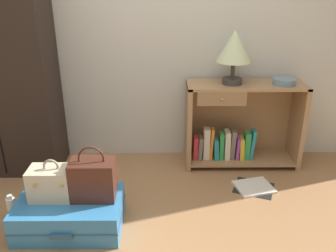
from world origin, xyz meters
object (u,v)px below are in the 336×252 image
Objects in this scene: bookshelf at (238,126)px; bottle at (12,209)px; handbag at (93,179)px; table_lamp at (234,48)px; bowl at (284,81)px; suitcase_large at (70,213)px; open_book_on_floor at (254,187)px; train_case at (53,183)px.

bookshelf is 4.89× the size of bottle.
bottle is (-0.61, 0.04, -0.27)m from handbag.
bookshelf is 0.72m from table_lamp.
suitcase_large is at bearing -151.71° from bowl.
handbag is (-1.15, -0.91, 0.00)m from bookshelf.
open_book_on_floor is (1.39, 0.48, -0.10)m from suitcase_large.
handbag is at bearing 0.84° from train_case.
open_book_on_floor is at bearing 16.84° from train_case.
bowl is at bearing 29.89° from handbag.
table_lamp is at bearing 39.86° from handbag.
bowl is (0.44, -0.02, -0.28)m from table_lamp.
train_case is at bearing -7.29° from bottle.
bowl is at bearing -3.04° from table_lamp.
bottle is (-1.76, -0.87, -0.27)m from bookshelf.
bookshelf is 2.66× the size of handbag.
open_book_on_floor is (1.83, 0.41, -0.09)m from bottle.
open_book_on_floor is at bearing -81.25° from bookshelf.
handbag reaches higher than train_case.
bowl is 2.37m from bottle.
bottle is at bearing 170.12° from suitcase_large.
suitcase_large is at bearing -9.88° from bottle.
suitcase_large is at bearing -143.15° from table_lamp.
bottle is at bearing -158.63° from bowl.
bookshelf is 1.65m from suitcase_large.
bowl reaches higher than train_case.
bookshelf reaches higher than bottle.
bowl is at bearing 28.29° from suitcase_large.
bookshelf reaches higher than train_case.
handbag is 0.99× the size of open_book_on_floor.
table_lamp is 1.56m from handbag.
table_lamp is at bearing -167.58° from bookshelf.
bottle reaches higher than open_book_on_floor.
bowl reaches higher than suitcase_large.
bowl is 0.60× the size of train_case.
suitcase_large is (-1.67, -0.90, -0.69)m from bowl.
handbag is (-1.06, -0.89, -0.71)m from table_lamp.
handbag is at bearing -140.14° from table_lamp.
suitcase_large is 2.27× the size of train_case.
open_book_on_floor is (-0.28, -0.42, -0.79)m from bowl.
bookshelf is 1.69m from train_case.
handbag is 1.84× the size of bottle.
open_book_on_floor is at bearing 12.61° from bottle.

